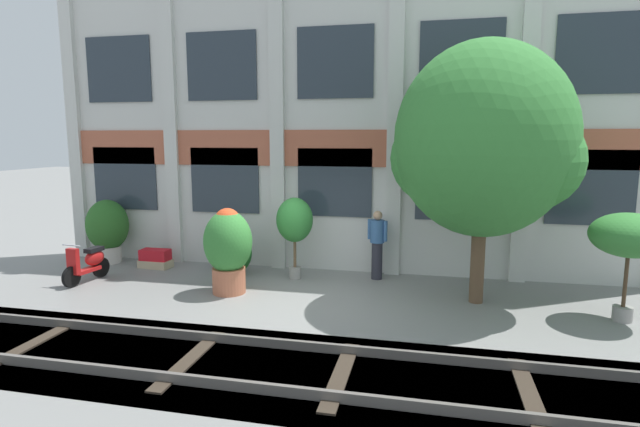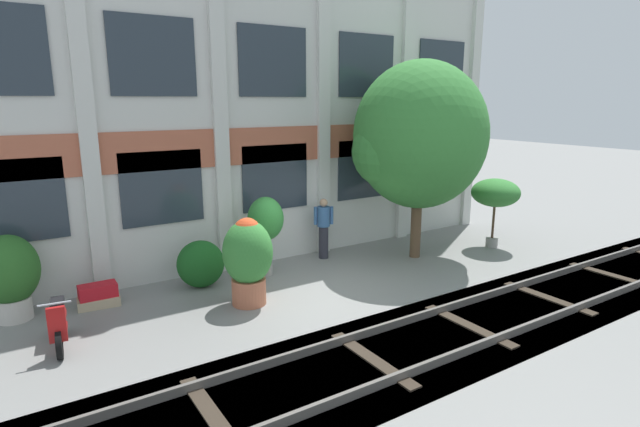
{
  "view_description": "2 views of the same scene",
  "coord_description": "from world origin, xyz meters",
  "px_view_note": "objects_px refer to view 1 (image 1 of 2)",
  "views": [
    {
      "loc": [
        2.34,
        -9.67,
        3.37
      ],
      "look_at": [
        -0.1,
        1.31,
        1.65
      ],
      "focal_mm": 28.0,
      "sensor_mm": 36.0,
      "label": 1
    },
    {
      "loc": [
        -5.97,
        -8.96,
        4.23
      ],
      "look_at": [
        0.82,
        1.64,
        1.35
      ],
      "focal_mm": 28.0,
      "sensor_mm": 36.0,
      "label": 2
    }
  ],
  "objects_px": {
    "potted_plant_square_trough": "(155,259)",
    "broadleaf_tree": "(483,145)",
    "potted_plant_glazed_jar": "(228,245)",
    "potted_plant_ribbed_drum": "(108,228)",
    "scooter_near_curb": "(88,263)",
    "topiary_hedge": "(233,252)",
    "potted_plant_terracotta_small": "(630,237)",
    "resident_by_doorway": "(377,243)",
    "potted_plant_low_pan": "(295,221)"
  },
  "relations": [
    {
      "from": "potted_plant_square_trough",
      "to": "broadleaf_tree",
      "type": "bearing_deg",
      "value": -7.58
    },
    {
      "from": "potted_plant_glazed_jar",
      "to": "potted_plant_ribbed_drum",
      "type": "xyz_separation_m",
      "value": [
        -4.21,
        1.77,
        -0.1
      ]
    },
    {
      "from": "scooter_near_curb",
      "to": "broadleaf_tree",
      "type": "bearing_deg",
      "value": 99.56
    },
    {
      "from": "potted_plant_glazed_jar",
      "to": "topiary_hedge",
      "type": "height_order",
      "value": "potted_plant_glazed_jar"
    },
    {
      "from": "potted_plant_terracotta_small",
      "to": "resident_by_doorway",
      "type": "xyz_separation_m",
      "value": [
        -4.74,
        1.79,
        -0.7
      ]
    },
    {
      "from": "resident_by_doorway",
      "to": "potted_plant_terracotta_small",
      "type": "bearing_deg",
      "value": 94.42
    },
    {
      "from": "potted_plant_square_trough",
      "to": "scooter_near_curb",
      "type": "relative_size",
      "value": 0.63
    },
    {
      "from": "potted_plant_square_trough",
      "to": "potted_plant_ribbed_drum",
      "type": "distance_m",
      "value": 1.68
    },
    {
      "from": "potted_plant_ribbed_drum",
      "to": "scooter_near_curb",
      "type": "xyz_separation_m",
      "value": [
        0.64,
        -1.67,
        -0.52
      ]
    },
    {
      "from": "resident_by_doorway",
      "to": "scooter_near_curb",
      "type": "bearing_deg",
      "value": -50.74
    },
    {
      "from": "broadleaf_tree",
      "to": "potted_plant_terracotta_small",
      "type": "distance_m",
      "value": 3.09
    },
    {
      "from": "topiary_hedge",
      "to": "potted_plant_glazed_jar",
      "type": "bearing_deg",
      "value": -70.65
    },
    {
      "from": "potted_plant_low_pan",
      "to": "topiary_hedge",
      "type": "height_order",
      "value": "potted_plant_low_pan"
    },
    {
      "from": "potted_plant_square_trough",
      "to": "potted_plant_glazed_jar",
      "type": "bearing_deg",
      "value": -30.09
    },
    {
      "from": "scooter_near_curb",
      "to": "potted_plant_square_trough",
      "type": "bearing_deg",
      "value": 156.43
    },
    {
      "from": "resident_by_doorway",
      "to": "broadleaf_tree",
      "type": "bearing_deg",
      "value": 85.02
    },
    {
      "from": "potted_plant_glazed_jar",
      "to": "potted_plant_terracotta_small",
      "type": "relative_size",
      "value": 0.93
    },
    {
      "from": "potted_plant_glazed_jar",
      "to": "potted_plant_ribbed_drum",
      "type": "height_order",
      "value": "potted_plant_glazed_jar"
    },
    {
      "from": "potted_plant_ribbed_drum",
      "to": "potted_plant_terracotta_small",
      "type": "height_order",
      "value": "potted_plant_terracotta_small"
    },
    {
      "from": "broadleaf_tree",
      "to": "potted_plant_square_trough",
      "type": "relative_size",
      "value": 6.08
    },
    {
      "from": "potted_plant_terracotta_small",
      "to": "resident_by_doorway",
      "type": "height_order",
      "value": "potted_plant_terracotta_small"
    },
    {
      "from": "potted_plant_ribbed_drum",
      "to": "resident_by_doorway",
      "type": "height_order",
      "value": "potted_plant_ribbed_drum"
    },
    {
      "from": "potted_plant_low_pan",
      "to": "scooter_near_curb",
      "type": "relative_size",
      "value": 1.42
    },
    {
      "from": "potted_plant_ribbed_drum",
      "to": "topiary_hedge",
      "type": "xyz_separation_m",
      "value": [
        3.7,
        -0.3,
        -0.4
      ]
    },
    {
      "from": "potted_plant_low_pan",
      "to": "potted_plant_ribbed_drum",
      "type": "xyz_separation_m",
      "value": [
        -5.33,
        0.39,
        -0.44
      ]
    },
    {
      "from": "potted_plant_low_pan",
      "to": "potted_plant_ribbed_drum",
      "type": "relative_size",
      "value": 1.14
    },
    {
      "from": "potted_plant_ribbed_drum",
      "to": "topiary_hedge",
      "type": "height_order",
      "value": "potted_plant_ribbed_drum"
    },
    {
      "from": "scooter_near_curb",
      "to": "potted_plant_glazed_jar",
      "type": "bearing_deg",
      "value": 95.22
    },
    {
      "from": "potted_plant_low_pan",
      "to": "topiary_hedge",
      "type": "distance_m",
      "value": 1.84
    },
    {
      "from": "topiary_hedge",
      "to": "broadleaf_tree",
      "type": "bearing_deg",
      "value": -9.5
    },
    {
      "from": "potted_plant_ribbed_drum",
      "to": "resident_by_doorway",
      "type": "xyz_separation_m",
      "value": [
        7.25,
        0.0,
        -0.07
      ]
    },
    {
      "from": "broadleaf_tree",
      "to": "potted_plant_glazed_jar",
      "type": "xyz_separation_m",
      "value": [
        -5.22,
        -0.52,
        -2.17
      ]
    },
    {
      "from": "potted_plant_low_pan",
      "to": "potted_plant_terracotta_small",
      "type": "height_order",
      "value": "potted_plant_terracotta_small"
    },
    {
      "from": "potted_plant_low_pan",
      "to": "resident_by_doorway",
      "type": "xyz_separation_m",
      "value": [
        1.92,
        0.4,
        -0.51
      ]
    },
    {
      "from": "potted_plant_glazed_jar",
      "to": "potted_plant_terracotta_small",
      "type": "height_order",
      "value": "potted_plant_terracotta_small"
    },
    {
      "from": "potted_plant_ribbed_drum",
      "to": "resident_by_doorway",
      "type": "bearing_deg",
      "value": 0.03
    },
    {
      "from": "broadleaf_tree",
      "to": "potted_plant_square_trough",
      "type": "xyz_separation_m",
      "value": [
        -7.93,
        1.06,
        -3.0
      ]
    },
    {
      "from": "potted_plant_glazed_jar",
      "to": "resident_by_doorway",
      "type": "xyz_separation_m",
      "value": [
        3.04,
        1.78,
        -0.17
      ]
    },
    {
      "from": "broadleaf_tree",
      "to": "topiary_hedge",
      "type": "height_order",
      "value": "broadleaf_tree"
    },
    {
      "from": "broadleaf_tree",
      "to": "topiary_hedge",
      "type": "distance_m",
      "value": 6.4
    },
    {
      "from": "potted_plant_square_trough",
      "to": "potted_plant_terracotta_small",
      "type": "xyz_separation_m",
      "value": [
        10.49,
        -1.58,
        1.36
      ]
    },
    {
      "from": "potted_plant_terracotta_small",
      "to": "broadleaf_tree",
      "type": "bearing_deg",
      "value": 168.43
    },
    {
      "from": "resident_by_doorway",
      "to": "topiary_hedge",
      "type": "distance_m",
      "value": 3.59
    },
    {
      "from": "scooter_near_curb",
      "to": "resident_by_doorway",
      "type": "xyz_separation_m",
      "value": [
        6.61,
        1.68,
        0.45
      ]
    },
    {
      "from": "potted_plant_glazed_jar",
      "to": "resident_by_doorway",
      "type": "relative_size",
      "value": 1.13
    },
    {
      "from": "potted_plant_terracotta_small",
      "to": "resident_by_doorway",
      "type": "relative_size",
      "value": 1.22
    },
    {
      "from": "potted_plant_ribbed_drum",
      "to": "potted_plant_terracotta_small",
      "type": "distance_m",
      "value": 12.14
    },
    {
      "from": "potted_plant_low_pan",
      "to": "scooter_near_curb",
      "type": "xyz_separation_m",
      "value": [
        -4.69,
        -1.28,
        -0.96
      ]
    },
    {
      "from": "potted_plant_terracotta_small",
      "to": "topiary_hedge",
      "type": "bearing_deg",
      "value": 169.86
    },
    {
      "from": "potted_plant_square_trough",
      "to": "potted_plant_ribbed_drum",
      "type": "xyz_separation_m",
      "value": [
        -1.5,
        0.2,
        0.72
      ]
    }
  ]
}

